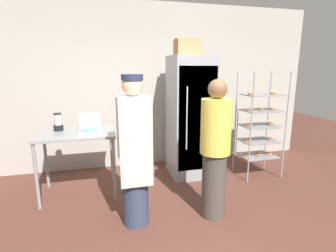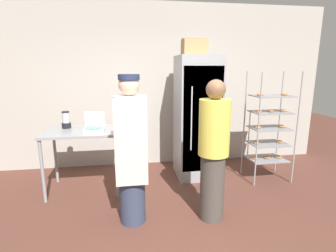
# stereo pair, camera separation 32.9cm
# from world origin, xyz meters

# --- Properties ---
(ground_plane) EXTENTS (14.00, 14.00, 0.00)m
(ground_plane) POSITION_xyz_m (0.00, 0.00, 0.00)
(ground_plane) COLOR brown
(back_wall) EXTENTS (6.40, 0.12, 2.93)m
(back_wall) POSITION_xyz_m (0.00, 2.34, 1.47)
(back_wall) COLOR #ADA89E
(back_wall) RESTS_ON ground_plane
(refrigerator) EXTENTS (0.67, 0.72, 1.99)m
(refrigerator) POSITION_xyz_m (0.58, 1.59, 1.00)
(refrigerator) COLOR gray
(refrigerator) RESTS_ON ground_plane
(baking_rack) EXTENTS (0.66, 0.50, 1.75)m
(baking_rack) POSITION_xyz_m (1.69, 1.26, 0.86)
(baking_rack) COLOR #93969B
(baking_rack) RESTS_ON ground_plane
(prep_counter) EXTENTS (1.06, 0.75, 0.92)m
(prep_counter) POSITION_xyz_m (-1.22, 1.31, 0.81)
(prep_counter) COLOR gray
(prep_counter) RESTS_ON ground_plane
(donut_box) EXTENTS (0.28, 0.23, 0.27)m
(donut_box) POSITION_xyz_m (-1.03, 1.17, 0.97)
(donut_box) COLOR silver
(donut_box) RESTS_ON prep_counter
(blender_pitcher) EXTENTS (0.13, 0.13, 0.25)m
(blender_pitcher) POSITION_xyz_m (-1.47, 1.48, 1.03)
(blender_pitcher) COLOR black
(blender_pitcher) RESTS_ON prep_counter
(cardboard_storage_box) EXTENTS (0.38, 0.28, 0.26)m
(cardboard_storage_box) POSITION_xyz_m (0.51, 1.63, 2.12)
(cardboard_storage_box) COLOR #A87F51
(cardboard_storage_box) RESTS_ON refrigerator
(person_baker) EXTENTS (0.37, 0.39, 1.74)m
(person_baker) POSITION_xyz_m (-0.53, 0.33, 0.90)
(person_baker) COLOR #333D56
(person_baker) RESTS_ON ground_plane
(person_customer) EXTENTS (0.36, 0.36, 1.68)m
(person_customer) POSITION_xyz_m (0.42, 0.25, 0.86)
(person_customer) COLOR #47423D
(person_customer) RESTS_ON ground_plane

